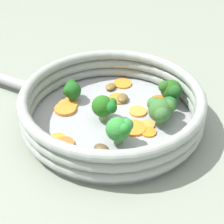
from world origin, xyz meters
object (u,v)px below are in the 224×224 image
at_px(carrot_slice_5, 57,139).
at_px(carrot_slice_11, 65,109).
at_px(skillet, 112,120).
at_px(carrot_slice_9, 122,84).
at_px(broccoli_floret_4, 104,106).
at_px(mushroom_piece_0, 123,98).
at_px(carrot_slice_7, 160,102).
at_px(carrot_slice_8, 64,144).
at_px(carrot_slice_10, 148,132).
at_px(broccoli_floret_1, 161,110).
at_px(carrot_slice_2, 74,152).
at_px(broccoli_floret_0, 120,129).
at_px(broccoli_floret_5, 171,90).
at_px(carrot_slice_1, 147,125).
at_px(broccoli_floret_2, 168,105).
at_px(carrot_slice_4, 138,111).
at_px(carrot_slice_3, 133,128).
at_px(broccoli_floret_3, 72,90).
at_px(carrot_slice_0, 68,104).
at_px(mushroom_piece_1, 99,149).
at_px(mushroom_piece_2, 111,87).
at_px(carrot_slice_6, 117,98).

relative_size(carrot_slice_5, carrot_slice_11, 0.72).
distance_m(skillet, carrot_slice_9, 0.12).
distance_m(broccoli_floret_4, mushroom_piece_0, 0.08).
relative_size(carrot_slice_7, carrot_slice_8, 1.18).
xyz_separation_m(carrot_slice_7, carrot_slice_11, (0.06, -0.18, 0.00)).
height_order(carrot_slice_10, broccoli_floret_1, broccoli_floret_1).
xyz_separation_m(carrot_slice_2, carrot_slice_9, (-0.23, 0.04, 0.00)).
bearing_deg(carrot_slice_2, carrot_slice_11, -156.87).
xyz_separation_m(carrot_slice_10, broccoli_floret_4, (-0.03, -0.09, 0.03)).
distance_m(carrot_slice_5, broccoli_floret_0, 0.11).
bearing_deg(carrot_slice_7, mushroom_piece_0, -86.28).
xyz_separation_m(carrot_slice_5, broccoli_floret_0, (-0.01, 0.11, 0.03)).
bearing_deg(carrot_slice_10, broccoli_floret_5, 162.50).
bearing_deg(broccoli_floret_5, carrot_slice_5, -51.25).
bearing_deg(carrot_slice_5, carrot_slice_7, 131.28).
distance_m(carrot_slice_1, broccoli_floret_2, 0.06).
relative_size(carrot_slice_4, broccoli_floret_4, 0.69).
bearing_deg(broccoli_floret_1, carrot_slice_4, -123.06).
bearing_deg(carrot_slice_2, skillet, 157.20).
xyz_separation_m(carrot_slice_3, carrot_slice_7, (-0.09, 0.04, 0.00)).
xyz_separation_m(broccoli_floret_2, broccoli_floret_3, (-0.02, -0.19, -0.00)).
bearing_deg(carrot_slice_0, carrot_slice_11, -1.73).
relative_size(carrot_slice_11, mushroom_piece_0, 1.44).
distance_m(carrot_slice_9, broccoli_floret_4, 0.13).
xyz_separation_m(carrot_slice_2, carrot_slice_11, (-0.12, -0.05, 0.00)).
relative_size(carrot_slice_0, mushroom_piece_1, 1.40).
distance_m(skillet, carrot_slice_3, 0.05).
relative_size(carrot_slice_8, carrot_slice_11, 0.81).
bearing_deg(broccoli_floret_4, mushroom_piece_2, -175.96).
distance_m(carrot_slice_8, mushroom_piece_0, 0.17).
bearing_deg(mushroom_piece_2, broccoli_floret_3, -51.34).
distance_m(carrot_slice_9, carrot_slice_10, 0.17).
bearing_deg(carrot_slice_1, broccoli_floret_2, 139.01).
xyz_separation_m(carrot_slice_7, broccoli_floret_2, (0.04, 0.02, 0.02)).
height_order(carrot_slice_3, carrot_slice_11, carrot_slice_11).
height_order(skillet, carrot_slice_6, carrot_slice_6).
height_order(broccoli_floret_3, mushroom_piece_0, broccoli_floret_3).
xyz_separation_m(carrot_slice_6, carrot_slice_8, (0.16, -0.07, 0.00)).
distance_m(carrot_slice_5, carrot_slice_6, 0.17).
height_order(carrot_slice_6, mushroom_piece_1, mushroom_piece_1).
relative_size(carrot_slice_6, broccoli_floret_5, 0.76).
height_order(broccoli_floret_2, mushroom_piece_2, broccoli_floret_2).
relative_size(carrot_slice_8, broccoli_floret_4, 0.69).
bearing_deg(carrot_slice_5, mushroom_piece_2, 161.36).
bearing_deg(mushroom_piece_1, mushroom_piece_2, -174.96).
xyz_separation_m(broccoli_floret_0, broccoli_floret_4, (-0.06, -0.04, -0.00)).
bearing_deg(carrot_slice_2, broccoli_floret_5, 139.94).
distance_m(carrot_slice_2, carrot_slice_8, 0.03).
distance_m(skillet, carrot_slice_11, 0.10).
distance_m(skillet, carrot_slice_10, 0.08).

